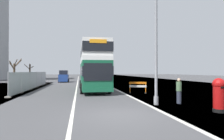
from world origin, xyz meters
TOP-DOWN VIEW (x-y plane):
  - ground at (0.56, 0.14)m, footprint 140.00×280.00m
  - double_decker_bus at (-0.45, 12.27)m, footprint 2.96×10.56m
  - lamppost_foreground at (2.76, 2.38)m, footprint 0.29×0.70m
  - red_pillar_postbox at (5.06, -0.23)m, footprint 0.62×0.62m
  - roadworks_barrier at (3.57, 8.81)m, footprint 1.66×0.85m
  - construction_site_fence at (-7.47, 15.83)m, footprint 0.44×17.20m
  - car_oncoming_near at (-4.96, 30.03)m, footprint 1.91×3.97m
  - car_receding_mid at (-0.22, 38.03)m, footprint 2.03×4.15m
  - bare_tree_far_verge_near at (-15.23, 34.10)m, footprint 2.43×3.03m
  - bare_tree_far_verge_mid at (-16.60, 52.42)m, footprint 2.72×2.52m
  - pedestrian_at_kerb at (4.37, 2.53)m, footprint 0.34×0.34m

SIDE VIEW (x-z plane):
  - ground at x=0.56m, z-range -0.10..0.00m
  - roadworks_barrier at x=3.57m, z-range 0.13..1.21m
  - pedestrian_at_kerb at x=4.37m, z-range 0.00..1.63m
  - red_pillar_postbox at x=5.06m, z-range 0.08..1.82m
  - construction_site_fence at x=-7.47m, z-range -0.04..2.01m
  - car_oncoming_near at x=-4.96m, z-range -0.08..2.22m
  - car_receding_mid at x=-0.22m, z-range -0.07..2.22m
  - bare_tree_far_verge_mid at x=-16.60m, z-range 0.24..4.66m
  - bare_tree_far_verge_near at x=-15.23m, z-range 0.05..4.93m
  - double_decker_bus at x=-0.45m, z-range 0.16..5.10m
  - lamppost_foreground at x=2.76m, z-range -0.24..9.03m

